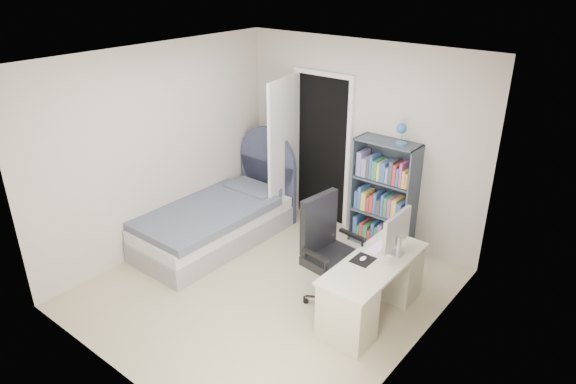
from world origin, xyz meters
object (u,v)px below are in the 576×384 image
Objects in this scene: bookcase at (383,199)px; desk at (373,286)px; bed at (219,219)px; office_chair at (329,248)px; nightstand at (271,183)px; floor_lamp at (270,180)px.

desk is (0.65, -1.33, -0.28)m from bookcase.
bed is at bearing 176.59° from desk.
office_chair is at bearing -170.10° from desk.
nightstand is at bearing 144.64° from office_chair.
desk is (2.17, -0.96, -0.25)m from floor_lamp.
bookcase is (1.69, 1.20, 0.35)m from bed.
floor_lamp is 1.12× the size of desk.
bed is 1.41× the size of floor_lamp.
floor_lamp is at bearing -165.94° from bookcase.
floor_lamp is 1.56m from bookcase.
bed is 2.34m from desk.
bookcase is 1.37× the size of office_chair.
office_chair is (0.16, -1.42, 0.02)m from bookcase.
bookcase is at bearing 35.32° from bed.
nightstand is 0.50m from floor_lamp.
desk is at bearing -23.79° from floor_lamp.
nightstand is 0.36× the size of bookcase.
bed is 1.89m from office_chair.
office_chair is (1.96, -1.39, 0.28)m from nightstand.
nightstand is 2.41m from office_chair.
office_chair is at bearing -83.68° from bookcase.
bed is at bearing -101.93° from floor_lamp.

